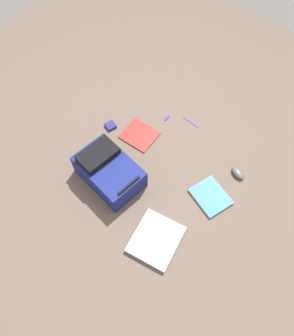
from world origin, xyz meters
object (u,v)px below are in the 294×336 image
backpack (108,171)px  book_blue (211,196)px  computer_mouse (238,173)px  pen_black (191,122)px  usb_stick (167,118)px  book_comic (140,135)px  laptop (156,239)px  earbud_pouch (111,126)px

backpack → book_blue: 0.70m
computer_mouse → pen_black: size_ratio=0.75×
pen_black → usb_stick: (0.08, -0.16, 0.00)m
book_comic → book_blue: (0.09, 0.68, 0.00)m
backpack → laptop: size_ratio=1.31×
backpack → pen_black: size_ratio=3.27×
laptop → computer_mouse: 0.73m
backpack → computer_mouse: size_ratio=4.34×
computer_mouse → pen_black: (-0.16, -0.51, -0.02)m
backpack → usb_stick: bearing=179.9°
computer_mouse → usb_stick: computer_mouse is taller
book_blue → laptop: bearing=-12.5°
backpack → pen_black: backpack is taller
pen_black → book_comic: bearing=-34.4°
laptop → backpack: bearing=-106.2°
usb_stick → laptop: bearing=32.8°
pen_black → usb_stick: bearing=-64.4°
backpack → usb_stick: backpack is taller
laptop → earbud_pouch: (-0.48, -0.80, -0.00)m
earbud_pouch → book_comic: bearing=108.8°
book_comic → pen_black: book_comic is taller
backpack → earbud_pouch: size_ratio=6.70×
book_comic → book_blue: size_ratio=0.85×
backpack → book_blue: size_ratio=1.59×
laptop → book_comic: size_ratio=1.43×
computer_mouse → backpack: bearing=-30.3°
usb_stick → computer_mouse: bearing=82.8°
laptop → earbud_pouch: bearing=-120.7°
computer_mouse → earbud_pouch: bearing=-56.2°
book_comic → backpack: bearing=9.0°
laptop → usb_stick: laptop is taller
pen_black → backpack: bearing=-12.7°
book_blue → pen_black: size_ratio=2.05×
backpack → book_comic: size_ratio=1.88×
book_blue → book_comic: bearing=-97.6°
pen_black → earbud_pouch: (0.41, -0.45, 0.01)m
backpack → computer_mouse: bearing=130.2°
backpack → usb_stick: (-0.65, 0.00, -0.09)m
laptop → book_comic: bearing=-133.4°
laptop → book_blue: laptop is taller
book_comic → earbud_pouch: 0.23m
book_comic → earbud_pouch: (0.07, -0.22, 0.01)m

